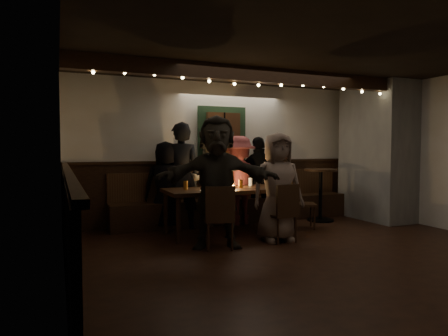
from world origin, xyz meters
name	(u,v)px	position (x,y,z in m)	size (l,w,h in m)	color
room	(310,165)	(1.07, 1.42, 1.07)	(6.02, 5.01, 2.62)	black
dining_table	(229,192)	(-0.51, 1.40, 0.67)	(2.05, 0.88, 0.89)	black
chair_near_left	(220,214)	(-1.04, 0.48, 0.49)	(0.49, 0.49, 0.88)	black
chair_near_right	(284,210)	(-0.02, 0.51, 0.48)	(0.42, 0.42, 0.86)	black
chair_end	(298,199)	(0.77, 1.33, 0.50)	(0.53, 0.53, 0.89)	black
high_top	(321,188)	(1.53, 1.75, 0.62)	(0.62, 0.62, 0.98)	black
person_a	(166,185)	(-1.35, 2.15, 0.75)	(0.73, 0.47, 1.49)	black
person_b	(181,176)	(-1.11, 2.07, 0.91)	(0.66, 0.43, 1.82)	black
person_c	(208,180)	(-0.59, 2.13, 0.81)	(0.79, 0.61, 1.62)	#BDAE8C
person_d	(239,180)	(-0.04, 2.03, 0.80)	(1.03, 0.59, 1.59)	brown
person_e	(259,179)	(0.42, 2.12, 0.79)	(0.93, 0.39, 1.59)	black
person_f	(217,181)	(-1.02, 0.65, 0.92)	(1.71, 0.54, 1.84)	#29241C
person_g	(278,187)	(-0.04, 0.66, 0.81)	(0.79, 0.51, 1.61)	#80685A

